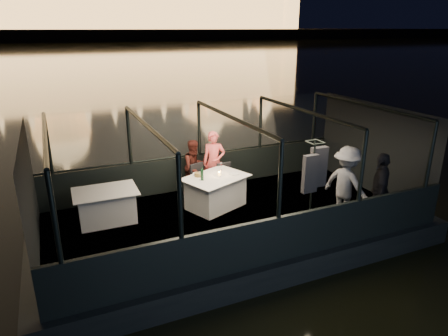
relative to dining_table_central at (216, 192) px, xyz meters
name	(u,v)px	position (x,y,z in m)	size (l,w,h in m)	color
river_water	(61,52)	(0.11, 79.36, -0.89)	(500.00, 500.00, 0.00)	black
boat_hull	(231,236)	(0.11, -0.64, -0.89)	(8.60, 4.40, 1.00)	black
boat_deck	(231,217)	(0.11, -0.64, -0.41)	(8.00, 4.00, 0.04)	black
gunwale_port	(200,171)	(0.11, 1.36, 0.06)	(8.00, 0.08, 0.90)	black
gunwale_starboard	(277,240)	(0.11, -2.64, 0.06)	(8.00, 0.08, 0.90)	black
cabin_glass_port	(199,129)	(0.11, 1.36, 1.21)	(8.00, 0.02, 1.40)	#99B2B2
cabin_glass_starboard	(280,180)	(0.11, -2.64, 1.21)	(8.00, 0.02, 1.40)	#99B2B2
cabin_roof_glass	(232,117)	(0.11, -0.64, 1.91)	(8.00, 4.00, 0.02)	#99B2B2
end_wall_fore	(30,199)	(-3.89, -0.64, 0.76)	(0.02, 4.00, 2.30)	black
end_wall_aft	(373,148)	(4.11, -0.64, 0.76)	(0.02, 4.00, 2.30)	black
canopy_ribs	(231,169)	(0.11, -0.64, 0.76)	(8.00, 4.00, 2.30)	black
embankment	(47,36)	(0.11, 209.36, 0.11)	(400.00, 140.00, 6.00)	#423D33
dining_table_central	(216,192)	(0.00, 0.00, 0.00)	(1.45, 1.05, 0.77)	silver
dining_table_aft	(106,205)	(-2.49, 0.28, 0.00)	(1.37, 0.99, 0.73)	silver
chair_port_left	(199,181)	(-0.16, 0.68, 0.06)	(0.40, 0.40, 0.85)	black
chair_port_right	(226,179)	(0.53, 0.54, 0.06)	(0.38, 0.38, 0.82)	black
coat_stand	(311,192)	(1.34, -1.91, 0.51)	(0.56, 0.45, 2.01)	black
person_woman_coral	(214,164)	(0.34, 0.93, 0.36)	(0.58, 0.39, 1.61)	#F55B59
person_man_maroon	(195,166)	(-0.15, 1.01, 0.36)	(0.68, 0.53, 1.42)	#3D1611
passenger_stripe	(346,184)	(2.36, -1.77, 0.47)	(1.10, 0.62, 1.71)	silver
passenger_dark	(380,188)	(2.88, -2.21, 0.47)	(0.96, 0.40, 1.63)	black
wine_bottle	(202,174)	(-0.36, -0.08, 0.53)	(0.07, 0.07, 0.32)	#13341B
bread_basket	(199,175)	(-0.34, 0.21, 0.42)	(0.19, 0.19, 0.08)	olive
amber_candle	(219,174)	(0.13, 0.07, 0.42)	(0.06, 0.06, 0.09)	gold
plate_near	(234,174)	(0.48, 0.01, 0.39)	(0.23, 0.23, 0.01)	white
plate_far	(198,174)	(-0.31, 0.35, 0.39)	(0.25, 0.25, 0.02)	silver
wine_glass_white	(200,176)	(-0.40, -0.04, 0.48)	(0.07, 0.07, 0.19)	white
wine_glass_red	(221,167)	(0.31, 0.37, 0.48)	(0.06, 0.06, 0.19)	silver
wine_glass_empty	(220,173)	(0.10, -0.05, 0.48)	(0.06, 0.06, 0.17)	silver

